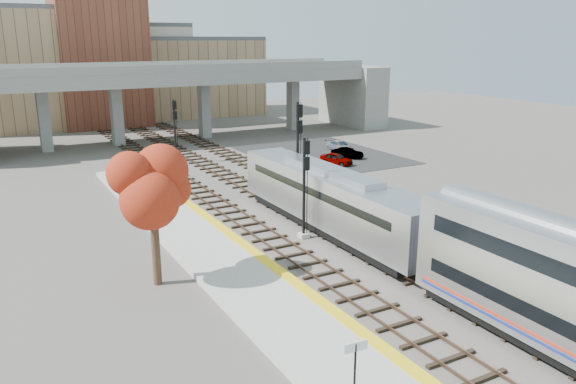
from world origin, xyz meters
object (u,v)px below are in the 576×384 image
locomotive (330,198)px  signal_mast_near (305,191)px  signal_mast_mid (298,151)px  car_b (347,153)px  signal_mast_far (175,133)px  tree (152,186)px  car_c (340,146)px  car_a (336,159)px

locomotive → signal_mast_near: (-2.10, -0.27, 0.83)m
signal_mast_near → signal_mast_mid: size_ratio=0.84×
car_b → locomotive: bearing=-166.2°
locomotive → signal_mast_mid: signal_mast_mid is taller
signal_mast_near → signal_mast_far: size_ratio=1.01×
tree → signal_mast_near: bearing=12.7°
signal_mast_near → signal_mast_mid: 8.96m
car_c → signal_mast_near: bearing=-135.2°
tree → car_b: (26.74, 21.24, -4.68)m
car_c → car_a: bearing=-133.6°
signal_mast_far → car_c: 18.62m
signal_mast_mid → car_b: 16.93m
signal_mast_mid → car_b: (12.41, 11.02, -3.34)m
tree → car_a: 31.13m
signal_mast_near → car_a: signal_mast_near is taller
tree → car_c: 38.22m
locomotive → signal_mast_near: 2.28m
car_a → car_c: (4.41, 5.85, -0.04)m
car_a → car_c: 7.33m
tree → car_a: (24.03, 19.25, -4.64)m
locomotive → car_a: locomotive is taller
tree → car_b: 34.47m
signal_mast_near → tree: size_ratio=0.91×
signal_mast_near → tree: tree is taller
signal_mast_mid → signal_mast_far: size_ratio=1.20×
signal_mast_near → car_a: size_ratio=1.87×
car_b → signal_mast_mid: bearing=-176.9°
signal_mast_far → car_c: (18.20, -3.00, -2.49)m
signal_mast_near → car_b: size_ratio=1.93×
signal_mast_far → car_b: (16.51, -6.85, -2.48)m
signal_mast_mid → tree: 17.66m
signal_mast_mid → locomotive: bearing=-104.6°
locomotive → signal_mast_far: (-2.10, 25.52, 0.80)m
signal_mast_mid → car_a: bearing=42.9°
locomotive → tree: bearing=-168.2°
signal_mast_mid → signal_mast_near: bearing=-117.3°
car_c → car_b: bearing=-120.3°
car_a → car_b: (2.72, 2.00, -0.04)m
locomotive → signal_mast_near: size_ratio=2.94×
signal_mast_far → signal_mast_near: bearing=-90.0°
tree → signal_mast_far: bearing=70.0°
signal_mast_mid → car_a: size_ratio=2.22×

